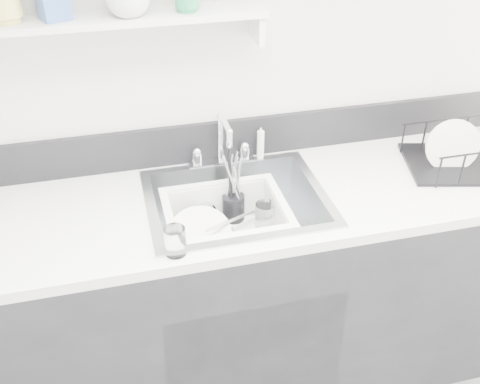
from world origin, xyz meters
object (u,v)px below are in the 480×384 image
object	(u,v)px
counter_run	(237,293)
dish_rack	(464,149)
wash_tub	(226,225)
sink	(237,219)

from	to	relation	value
counter_run	dish_rack	world-z (taller)	dish_rack
counter_run	wash_tub	bearing A→B (deg)	-142.54
wash_tub	counter_run	bearing A→B (deg)	37.46
sink	wash_tub	distance (m)	0.06
sink	dish_rack	size ratio (longest dim) A/B	1.54
sink	dish_rack	distance (m)	0.92
counter_run	wash_tub	world-z (taller)	same
counter_run	dish_rack	bearing A→B (deg)	0.72
counter_run	dish_rack	distance (m)	1.05
counter_run	sink	bearing A→B (deg)	0.00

